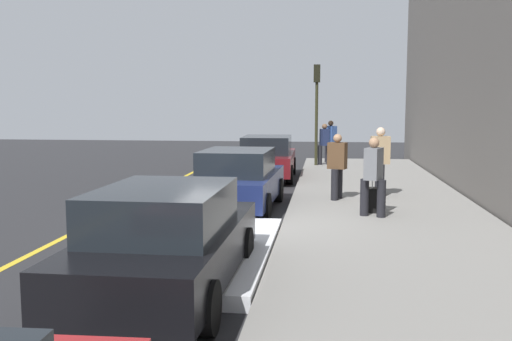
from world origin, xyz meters
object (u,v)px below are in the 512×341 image
traffic_light_pole (317,97)px  rolling_suitcase (372,200)px  parked_car_black (168,240)px  pedestrian_navy_coat (324,143)px  parked_car_maroon (267,157)px  parked_car_navy (238,180)px  pedestrian_tan_coat (380,159)px  pedestrian_blue_coat (331,140)px  pedestrian_grey_coat (373,175)px  pedestrian_brown_coat (337,165)px

traffic_light_pole → rolling_suitcase: traffic_light_pole is taller
parked_car_black → pedestrian_navy_coat: size_ratio=2.68×
parked_car_maroon → traffic_light_pole: (3.45, -1.64, 2.14)m
parked_car_navy → pedestrian_navy_coat: bearing=-12.0°
parked_car_black → pedestrian_tan_coat: 8.85m
pedestrian_blue_coat → pedestrian_tan_coat: bearing=-172.2°
pedestrian_tan_coat → traffic_light_pole: 8.12m
parked_car_black → parked_car_navy: size_ratio=1.06×
parked_car_black → pedestrian_blue_coat: pedestrian_blue_coat is taller
pedestrian_tan_coat → rolling_suitcase: 2.55m
pedestrian_grey_coat → pedestrian_blue_coat: 12.13m
pedestrian_navy_coat → pedestrian_blue_coat: (1.23, -0.26, 0.05)m
pedestrian_blue_coat → pedestrian_navy_coat: bearing=168.1°
pedestrian_brown_coat → pedestrian_navy_coat: bearing=2.4°
pedestrian_navy_coat → pedestrian_grey_coat: pedestrian_grey_coat is taller
pedestrian_brown_coat → parked_car_black: bearing=161.8°
parked_car_black → pedestrian_tan_coat: (8.09, -3.58, 0.38)m
parked_car_navy → rolling_suitcase: size_ratio=4.60×
pedestrian_blue_coat → rolling_suitcase: (-11.59, -0.87, -0.66)m
pedestrian_blue_coat → pedestrian_tan_coat: size_ratio=0.96×
parked_car_navy → pedestrian_grey_coat: (-1.15, -3.17, 0.32)m
pedestrian_navy_coat → rolling_suitcase: (-10.36, -1.13, -0.61)m
pedestrian_navy_coat → pedestrian_tan_coat: bearing=-169.2°
pedestrian_brown_coat → rolling_suitcase: (-1.72, -0.77, -0.62)m
pedestrian_tan_coat → pedestrian_grey_coat: bearing=172.1°
rolling_suitcase → parked_car_navy: bearing=78.7°
parked_car_navy → parked_car_maroon: same height
pedestrian_tan_coat → rolling_suitcase: size_ratio=2.01×
parked_car_navy → pedestrian_tan_coat: 4.02m
parked_car_maroon → pedestrian_grey_coat: 7.83m
pedestrian_blue_coat → rolling_suitcase: bearing=-175.7°
pedestrian_grey_coat → pedestrian_tan_coat: (2.94, -0.41, 0.06)m
pedestrian_blue_coat → pedestrian_tan_coat: (-9.16, -1.26, 0.04)m
parked_car_black → traffic_light_pole: size_ratio=1.11×
pedestrian_navy_coat → pedestrian_tan_coat: pedestrian_tan_coat is taller
parked_car_maroon → pedestrian_brown_coat: size_ratio=2.64×
parked_car_navy → pedestrian_grey_coat: pedestrian_grey_coat is taller
parked_car_navy → parked_car_black: bearing=-180.0°
parked_car_maroon → pedestrian_grey_coat: pedestrian_grey_coat is taller
parked_car_maroon → pedestrian_brown_coat: pedestrian_brown_coat is taller
parked_car_maroon → pedestrian_blue_coat: bearing=-24.5°
pedestrian_navy_coat → pedestrian_blue_coat: bearing=-11.9°
rolling_suitcase → parked_car_maroon: bearing=24.9°
parked_car_navy → parked_car_maroon: size_ratio=0.94×
pedestrian_navy_coat → pedestrian_grey_coat: 10.93m
traffic_light_pole → rolling_suitcase: 10.53m
pedestrian_navy_coat → pedestrian_brown_coat: (-8.64, -0.36, 0.01)m
parked_car_maroon → rolling_suitcase: bearing=-155.1°
parked_car_maroon → rolling_suitcase: parked_car_maroon is taller
traffic_light_pole → pedestrian_tan_coat: bearing=-166.5°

